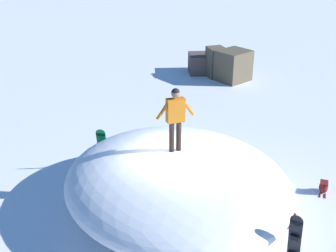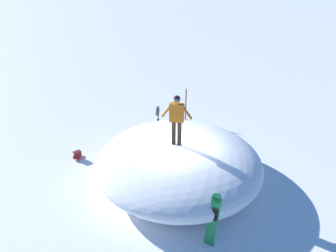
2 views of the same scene
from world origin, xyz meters
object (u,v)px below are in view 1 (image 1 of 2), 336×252
object	(u,v)px
snowboard_primary_upright	(294,242)
backpack_far	(323,187)
snowboard_secondary_upright	(102,148)
snowboarder_standing	(175,114)
backpack_near	(287,219)

from	to	relation	value
snowboard_primary_upright	backpack_far	distance (m)	3.75
snowboard_secondary_upright	backpack_far	bearing A→B (deg)	15.99
snowboarder_standing	backpack_far	bearing A→B (deg)	34.11
snowboarder_standing	snowboard_primary_upright	bearing A→B (deg)	-18.95
snowboard_primary_upright	backpack_far	bearing A→B (deg)	88.51
snowboard_primary_upright	backpack_near	bearing A→B (deg)	106.06
snowboard_secondary_upright	backpack_far	size ratio (longest dim) A/B	2.83
snowboard_primary_upright	snowboard_secondary_upright	bearing A→B (deg)	164.12
snowboard_secondary_upright	backpack_far	distance (m)	6.81
snowboarder_standing	snowboard_secondary_upright	world-z (taller)	snowboarder_standing
backpack_far	backpack_near	bearing A→B (deg)	-105.64
snowboard_primary_upright	backpack_near	xyz separation A→B (m)	(-0.48, 1.65, -0.64)
backpack_near	backpack_far	world-z (taller)	backpack_far
snowboard_primary_upright	backpack_far	xyz separation A→B (m)	(0.10, 3.70, -0.64)
snowboard_primary_upright	snowboard_secondary_upright	size ratio (longest dim) A/B	1.05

